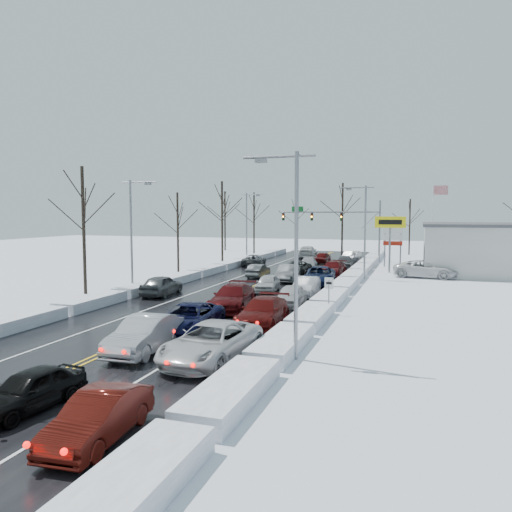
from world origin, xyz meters
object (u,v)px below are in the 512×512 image
(queued_car_0, at_px, (30,410))
(oncoming_car_0, at_px, (258,277))
(tires_plus_sign, at_px, (390,226))
(flagpole, at_px, (434,216))
(traffic_signal_mast, at_px, (341,220))

(queued_car_0, distance_m, oncoming_car_0, 34.30)
(tires_plus_sign, bearing_deg, queued_car_0, -101.86)
(flagpole, relative_size, queued_car_0, 2.53)
(tires_plus_sign, height_order, oncoming_car_0, tires_plus_sign)
(flagpole, bearing_deg, traffic_signal_mast, -170.27)
(traffic_signal_mast, distance_m, flagpole, 11.90)
(flagpole, bearing_deg, oncoming_car_0, -127.30)
(traffic_signal_mast, relative_size, oncoming_car_0, 3.31)
(flagpole, distance_m, queued_car_0, 58.13)
(traffic_signal_mast, bearing_deg, tires_plus_sign, -59.54)
(tires_plus_sign, relative_size, oncoming_car_0, 1.50)
(tires_plus_sign, xyz_separation_m, flagpole, (4.67, 14.01, 0.93))
(flagpole, height_order, queued_car_0, flagpole)
(traffic_signal_mast, height_order, oncoming_car_0, traffic_signal_mast)
(traffic_signal_mast, xyz_separation_m, oncoming_car_0, (-5.09, -20.06, -5.48))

